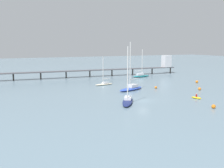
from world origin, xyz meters
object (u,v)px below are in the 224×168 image
at_px(pier, 116,67).
at_px(sailboat_blue, 131,88).
at_px(sailboat_navy, 128,100).
at_px(mooring_buoy_near, 156,87).
at_px(sailboat_cream, 104,83).
at_px(dinghy_yellow, 196,97).
at_px(mooring_buoy_outer, 200,89).
at_px(mooring_buoy_far, 214,106).
at_px(sailboat_teal, 141,75).
at_px(mooring_buoy_mid, 197,82).

height_order(pier, sailboat_blue, sailboat_blue).
bearing_deg(sailboat_navy, mooring_buoy_near, 37.61).
distance_m(sailboat_cream, dinghy_yellow, 29.06).
xyz_separation_m(mooring_buoy_near, mooring_buoy_outer, (8.95, -7.18, 0.05)).
height_order(mooring_buoy_far, mooring_buoy_outer, mooring_buoy_far).
bearing_deg(mooring_buoy_near, dinghy_yellow, -87.89).
xyz_separation_m(sailboat_cream, mooring_buoy_outer, (19.09, -19.40, -0.12)).
bearing_deg(sailboat_navy, mooring_buoy_outer, 11.21).
xyz_separation_m(sailboat_teal, mooring_buoy_outer, (-0.96, -30.63, -0.30)).
bearing_deg(sailboat_cream, pier, 55.00).
relative_size(pier, sailboat_blue, 6.49).
xyz_separation_m(sailboat_navy, sailboat_teal, (25.54, 35.50, 0.04)).
xyz_separation_m(mooring_buoy_far, mooring_buoy_near, (3.26, 23.24, -0.05)).
bearing_deg(mooring_buoy_far, sailboat_teal, 74.25).
height_order(pier, mooring_buoy_outer, pier).
bearing_deg(mooring_buoy_mid, pier, 116.58).
relative_size(sailboat_cream, mooring_buoy_near, 12.25).
xyz_separation_m(sailboat_teal, dinghy_yellow, (-9.36, -38.25, -0.48)).
relative_size(sailboat_blue, dinghy_yellow, 4.85).
bearing_deg(mooring_buoy_near, mooring_buoy_far, -97.99).
height_order(dinghy_yellow, mooring_buoy_near, dinghy_yellow).
relative_size(sailboat_navy, mooring_buoy_near, 16.87).
height_order(pier, mooring_buoy_mid, pier).
height_order(sailboat_blue, mooring_buoy_outer, sailboat_blue).
bearing_deg(pier, sailboat_navy, -113.62).
bearing_deg(sailboat_cream, mooring_buoy_near, -50.29).
bearing_deg(sailboat_cream, dinghy_yellow, -68.41).
bearing_deg(sailboat_blue, dinghy_yellow, -63.27).
distance_m(sailboat_blue, mooring_buoy_mid, 25.27).
height_order(pier, mooring_buoy_near, pier).
bearing_deg(mooring_buoy_mid, sailboat_teal, 111.27).
distance_m(sailboat_teal, dinghy_yellow, 39.38).
height_order(sailboat_navy, mooring_buoy_outer, sailboat_navy).
bearing_deg(mooring_buoy_near, sailboat_blue, 173.53).
distance_m(pier, mooring_buoy_near, 32.06).
bearing_deg(sailboat_navy, mooring_buoy_far, -42.12).
bearing_deg(sailboat_blue, mooring_buoy_near, -6.47).
bearing_deg(mooring_buoy_outer, mooring_buoy_mid, 48.94).
height_order(sailboat_cream, mooring_buoy_outer, sailboat_cream).
distance_m(sailboat_cream, mooring_buoy_mid, 29.46).
distance_m(mooring_buoy_far, mooring_buoy_near, 23.47).
bearing_deg(sailboat_teal, mooring_buoy_outer, -91.79).
distance_m(sailboat_blue, mooring_buoy_outer, 18.14).
relative_size(sailboat_blue, mooring_buoy_far, 16.07).
bearing_deg(mooring_buoy_outer, sailboat_teal, 88.21).
distance_m(sailboat_teal, mooring_buoy_outer, 30.65).
height_order(pier, sailboat_navy, sailboat_navy).
bearing_deg(mooring_buoy_near, sailboat_cream, 129.71).
bearing_deg(sailboat_cream, sailboat_blue, -76.08).
bearing_deg(mooring_buoy_mid, mooring_buoy_outer, -131.06).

